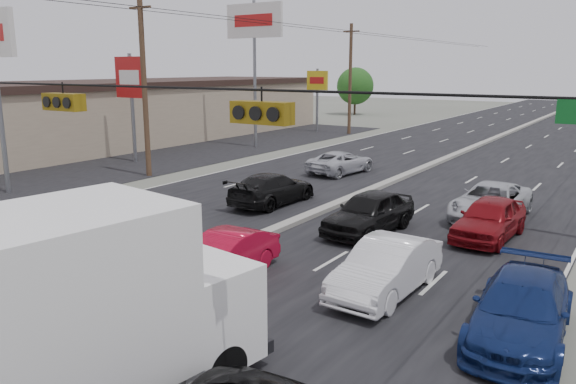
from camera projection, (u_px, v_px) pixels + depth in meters
name	position (u px, v px, depth m)	size (l,w,h in m)	color
ground	(45.00, 329.00, 13.44)	(200.00, 200.00, 0.00)	#606356
road_surface	(446.00, 160.00, 37.89)	(20.00, 160.00, 0.02)	black
center_median	(446.00, 159.00, 37.87)	(0.50, 160.00, 0.20)	gray
strip_mall	(125.00, 114.00, 47.28)	(12.00, 42.00, 4.60)	tan
parking_lot	(206.00, 149.00, 42.95)	(10.00, 42.00, 0.02)	black
utility_pole_left_b	(144.00, 86.00, 31.27)	(1.60, 0.30, 10.00)	#422D1E
utility_pole_left_c	(350.00, 79.00, 51.64)	(1.60, 0.30, 10.00)	#422D1E
traffic_signals	(61.00, 100.00, 11.50)	(25.00, 0.30, 0.54)	black
pole_sign_mid	(131.00, 83.00, 36.13)	(2.60, 0.25, 7.00)	slate
pole_sign_billboard	(254.00, 30.00, 42.12)	(5.00, 0.25, 11.00)	slate
pole_sign_far	(317.00, 86.00, 53.67)	(2.20, 0.25, 6.00)	slate
tree_left_far	(355.00, 86.00, 73.35)	(4.80, 4.80, 6.12)	#382619
box_truck	(52.00, 326.00, 9.19)	(3.69, 7.97, 3.90)	black
tan_sedan	(46.00, 322.00, 11.83)	(2.49, 6.12, 1.78)	brown
red_sedan	(224.00, 256.00, 16.64)	(1.41, 4.03, 1.33)	#BA0B29
queue_car_a	(369.00, 213.00, 21.13)	(1.86, 4.63, 1.58)	black
queue_car_b	(386.00, 268.00, 15.43)	(1.57, 4.51, 1.48)	white
queue_car_c	(491.00, 202.00, 22.98)	(2.42, 5.24, 1.46)	#B9BCC2
queue_car_d	(521.00, 310.00, 12.81)	(2.01, 4.95, 1.44)	navy
queue_car_e	(489.00, 219.00, 20.36)	(1.80, 4.46, 1.52)	maroon
oncoming_near	(272.00, 189.00, 25.56)	(2.01, 4.93, 1.43)	black
oncoming_far	(341.00, 162.00, 33.03)	(2.17, 4.70, 1.31)	silver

